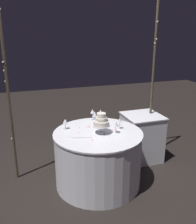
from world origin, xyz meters
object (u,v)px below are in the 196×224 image
wine_glass_2 (116,124)px  decorative_arch (87,60)px  side_table (142,137)px  main_table (98,158)px  wine_glass_0 (95,115)px  cake_knife (78,138)px  wine_glass_5 (65,122)px  wine_glass_3 (120,121)px  wine_glass_4 (93,112)px  wine_glass_1 (100,113)px  tiered_cake (101,121)px

wine_glass_2 → decorative_arch: bearing=110.1°
side_table → main_table: bearing=-153.5°
wine_glass_0 → cake_knife: size_ratio=0.64×
cake_knife → wine_glass_5: bearing=104.5°
side_table → wine_glass_3: (-0.57, -0.41, 0.49)m
decorative_arch → wine_glass_4: decorative_arch is taller
wine_glass_1 → wine_glass_4: bearing=132.7°
wine_glass_1 → decorative_arch: bearing=141.3°
decorative_arch → tiered_cake: (0.03, -0.52, -0.72)m
side_table → wine_glass_1: bearing=-173.9°
main_table → cake_knife: (-0.28, -0.09, 0.38)m
tiered_cake → wine_glass_3: (0.28, 0.06, -0.05)m
wine_glass_0 → wine_glass_4: wine_glass_0 is taller
tiered_cake → wine_glass_4: tiered_cake is taller
wine_glass_1 → side_table: bearing=6.1°
wine_glass_2 → wine_glass_4: wine_glass_4 is taller
side_table → cake_knife: size_ratio=2.59×
wine_glass_3 → cake_knife: (-0.60, -0.12, -0.11)m
wine_glass_4 → wine_glass_0: bearing=-94.8°
main_table → wine_glass_1: size_ratio=6.25×
wine_glass_2 → wine_glass_4: bearing=104.5°
wine_glass_3 → wine_glass_4: bearing=119.6°
tiered_cake → wine_glass_3: size_ratio=1.75×
cake_knife → decorative_arch: bearing=63.7°
wine_glass_3 → wine_glass_4: (-0.24, 0.43, 0.02)m
wine_glass_0 → wine_glass_5: size_ratio=1.28×
wine_glass_3 → wine_glass_5: 0.72m
main_table → wine_glass_0: (0.06, 0.32, 0.51)m
tiered_cake → cake_knife: 0.36m
decorative_arch → side_table: size_ratio=3.37×
decorative_arch → wine_glass_3: decorative_arch is taller
wine_glass_1 → wine_glass_5: bearing=-168.1°
wine_glass_0 → wine_glass_2: wine_glass_0 is taller
main_table → wine_glass_4: bearing=81.3°
wine_glass_2 → wine_glass_3: 0.15m
decorative_arch → wine_glass_1: bearing=-38.7°
wine_glass_3 → wine_glass_5: bearing=162.1°
decorative_arch → main_table: 1.34m
side_table → wine_glass_4: bearing=178.6°
tiered_cake → decorative_arch: bearing=93.5°
tiered_cake → wine_glass_1: tiered_cake is taller
wine_glass_1 → wine_glass_2: (0.05, -0.45, -0.02)m
wine_glass_4 → cake_knife: 0.67m
side_table → cake_knife: cake_knife is taller
cake_knife → wine_glass_3: bearing=11.0°
main_table → cake_knife: size_ratio=4.03×
wine_glass_0 → wine_glass_1: bearing=25.8°
decorative_arch → wine_glass_3: 0.94m
wine_glass_0 → side_table: bearing=8.7°
wine_glass_5 → side_table: bearing=8.6°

